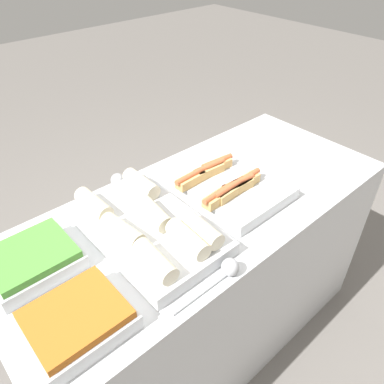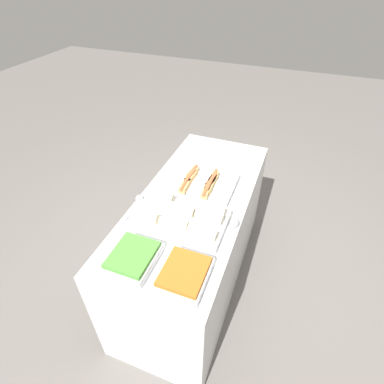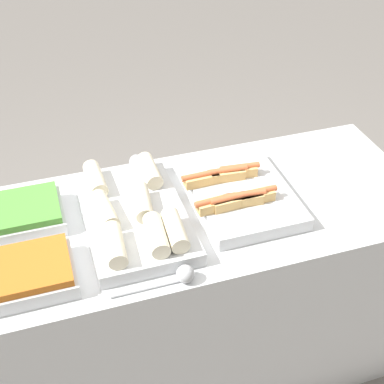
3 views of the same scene
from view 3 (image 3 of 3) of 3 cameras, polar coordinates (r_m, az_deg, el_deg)
name	(u,v)px [view 3 (image 3 of 3)]	position (r m, az deg, el deg)	size (l,w,h in m)	color
ground_plane	(202,355)	(2.52, 1.12, -16.98)	(12.00, 12.00, 0.00)	slate
counter	(204,290)	(2.18, 1.26, -10.43)	(1.59, 0.69, 0.86)	silver
tray_hotdogs	(239,193)	(1.89, 5.06, -0.14)	(0.37, 0.45, 0.10)	silver
tray_wraps	(134,214)	(1.79, -6.20, -2.34)	(0.33, 0.54, 0.11)	silver
tray_side_front	(30,273)	(1.67, -16.89, -8.31)	(0.26, 0.23, 0.07)	silver
tray_side_back	(24,214)	(1.88, -17.52, -2.27)	(0.26, 0.23, 0.07)	silver
serving_spoon_near	(181,276)	(1.60, -1.16, -8.90)	(0.25, 0.06, 0.06)	#B2B5BA
serving_spoon_far	(134,163)	(2.06, -6.23, 3.12)	(0.24, 0.06, 0.06)	#B2B5BA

